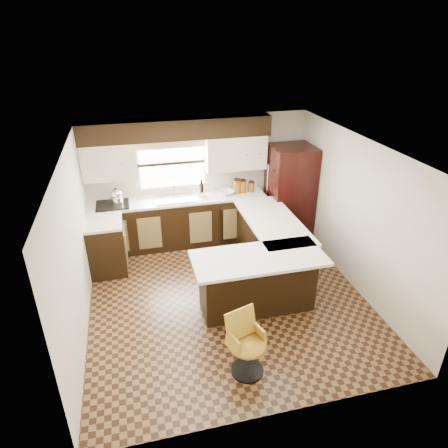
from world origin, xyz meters
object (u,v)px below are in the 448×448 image
object	(u,v)px
peninsula_long	(268,246)
bar_chair	(248,346)
refrigerator	(290,193)
peninsula_return	(257,282)

from	to	relation	value
peninsula_long	bar_chair	xyz separation A→B (m)	(-1.03, -2.16, -0.03)
peninsula_long	refrigerator	size ratio (longest dim) A/B	1.05
refrigerator	bar_chair	distance (m)	3.72
peninsula_long	peninsula_return	bearing A→B (deg)	-118.30
peninsula_return	bar_chair	world-z (taller)	peninsula_return
peninsula_long	bar_chair	bearing A→B (deg)	-115.37
peninsula_return	refrigerator	world-z (taller)	refrigerator
peninsula_long	refrigerator	bearing A→B (deg)	53.31
peninsula_long	peninsula_return	xyz separation A→B (m)	(-0.53, -0.97, 0.00)
peninsula_long	refrigerator	xyz separation A→B (m)	(0.78, 1.05, 0.48)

